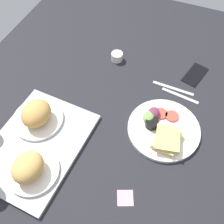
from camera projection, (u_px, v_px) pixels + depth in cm
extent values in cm
cube|color=black|center=(117.00, 125.00, 110.05)|extent=(190.00, 150.00, 3.00)
cube|color=#9EA0A3|center=(37.00, 145.00, 102.23)|extent=(46.79, 35.49, 1.60)
cylinder|color=white|center=(33.00, 171.00, 94.64)|extent=(19.13, 19.13, 1.40)
ellipsoid|color=tan|center=(28.00, 167.00, 90.18)|extent=(12.33, 10.65, 8.40)
cylinder|color=white|center=(38.00, 119.00, 107.36)|extent=(20.51, 20.51, 1.40)
ellipsoid|color=tan|center=(36.00, 113.00, 102.73)|extent=(12.90, 11.14, 8.79)
cylinder|color=white|center=(164.00, 129.00, 106.32)|extent=(29.21, 29.21, 1.60)
cube|color=#DBB266|center=(167.00, 141.00, 101.44)|extent=(12.18, 10.49, 1.40)
cube|color=#B2C66B|center=(167.00, 140.00, 100.45)|extent=(12.08, 10.36, 1.00)
cube|color=#DBB266|center=(168.00, 138.00, 99.46)|extent=(12.58, 11.02, 1.40)
cylinder|color=#D14738|center=(172.00, 116.00, 108.49)|extent=(5.60, 5.60, 0.80)
cylinder|color=#D14738|center=(161.00, 113.00, 109.26)|extent=(5.60, 5.60, 0.80)
cylinder|color=black|center=(152.00, 123.00, 105.15)|extent=(5.20, 5.20, 3.00)
cylinder|color=#EFEACC|center=(152.00, 122.00, 104.24)|extent=(4.26, 4.26, 0.60)
ellipsoid|color=#729E4C|center=(149.00, 117.00, 106.47)|extent=(6.00, 4.80, 3.60)
ellipsoid|color=#6B2D47|center=(154.00, 113.00, 107.60)|extent=(6.00, 4.80, 3.60)
cylinder|color=silver|center=(117.00, 57.00, 128.51)|extent=(5.60, 5.60, 4.00)
cube|color=#B7B7BC|center=(180.00, 96.00, 116.89)|extent=(3.53, 17.04, 0.50)
cube|color=#B7B7BC|center=(173.00, 88.00, 119.34)|extent=(2.01, 19.04, 0.50)
cube|color=black|center=(195.00, 74.00, 123.95)|extent=(15.78, 10.72, 0.80)
cube|color=pink|center=(125.00, 198.00, 91.29)|extent=(7.33, 7.33, 0.12)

